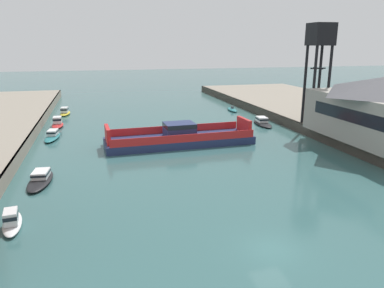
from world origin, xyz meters
TOP-DOWN VIEW (x-y plane):
  - ground_plane at (0.00, 0.00)m, footprint 400.00×400.00m
  - chain_ferry at (0.07, 29.91)m, footprint 21.86×7.17m
  - moored_boat_near_left at (-17.92, 59.07)m, footprint 2.42×5.59m
  - moored_boat_near_right at (-17.77, 18.46)m, footprint 2.90×6.94m
  - moored_boat_mid_left at (-18.69, 8.42)m, footprint 1.97×4.95m
  - moored_boat_mid_right at (-18.42, 47.39)m, footprint 1.98×5.60m
  - moored_boat_far_left at (17.75, 54.65)m, footprint 2.01×5.46m
  - moored_boat_far_right at (17.86, 39.45)m, footprint 3.04×7.40m
  - moored_boat_upstream_a at (-18.41, 38.17)m, footprint 2.71×6.64m
  - crane_tower at (22.76, 30.76)m, footprint 3.40×3.40m

SIDE VIEW (x-z plane):
  - ground_plane at x=0.00m, z-range 0.00..0.00m
  - moored_boat_far_left at x=17.75m, z-range -0.24..0.79m
  - moored_boat_near_right at x=-17.77m, z-range -0.16..1.06m
  - moored_boat_upstream_a at x=-18.41m, z-range -0.18..1.18m
  - moored_boat_far_right at x=17.86m, z-range -0.18..1.21m
  - moored_boat_mid_left at x=-18.69m, z-range -0.20..1.34m
  - moored_boat_near_left at x=-17.92m, z-range -0.21..1.43m
  - moored_boat_mid_right at x=-18.42m, z-range -0.23..1.53m
  - chain_ferry at x=0.07m, z-range -0.64..2.66m
  - crane_tower at x=22.76m, z-range 6.31..22.07m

